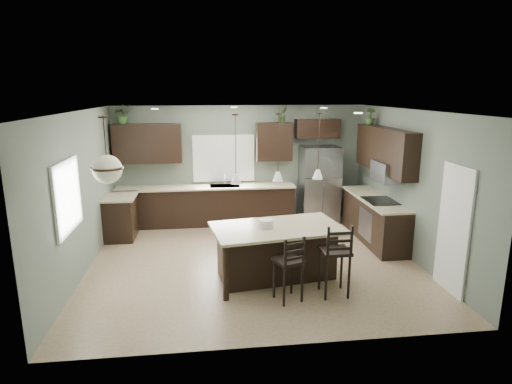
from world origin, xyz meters
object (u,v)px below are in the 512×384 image
object	(u,v)px
refrigerator	(319,184)
plant_back_left	(123,114)
kitchen_island	(277,253)
serving_dish	(266,224)
bar_stool_right	(335,259)
bar_stool_center	(288,268)

from	to	relation	value
refrigerator	plant_back_left	distance (m)	4.85
kitchen_island	serving_dish	bearing A→B (deg)	180.00
bar_stool_right	plant_back_left	size ratio (longest dim) A/B	2.74
serving_dish	bar_stool_center	world-z (taller)	serving_dish
refrigerator	plant_back_left	bearing A→B (deg)	177.82
bar_stool_center	kitchen_island	bearing A→B (deg)	73.60
serving_dish	bar_stool_right	distance (m)	1.25
bar_stool_center	plant_back_left	size ratio (longest dim) A/B	2.44
serving_dish	bar_stool_center	bearing A→B (deg)	-72.94
refrigerator	plant_back_left	size ratio (longest dim) A/B	4.27
refrigerator	serving_dish	size ratio (longest dim) A/B	7.71
serving_dish	plant_back_left	distance (m)	4.65
bar_stool_right	bar_stool_center	bearing A→B (deg)	-172.67
kitchen_island	bar_stool_center	distance (m)	0.80
kitchen_island	bar_stool_right	bearing A→B (deg)	-50.02
refrigerator	plant_back_left	xyz separation A→B (m)	(-4.54, 0.17, 1.69)
serving_dish	plant_back_left	size ratio (longest dim) A/B	0.55
bar_stool_center	plant_back_left	world-z (taller)	plant_back_left
kitchen_island	bar_stool_right	world-z (taller)	bar_stool_right
bar_stool_center	plant_back_left	bearing A→B (deg)	107.11
serving_dish	refrigerator	bearing A→B (deg)	60.95
kitchen_island	plant_back_left	world-z (taller)	plant_back_left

